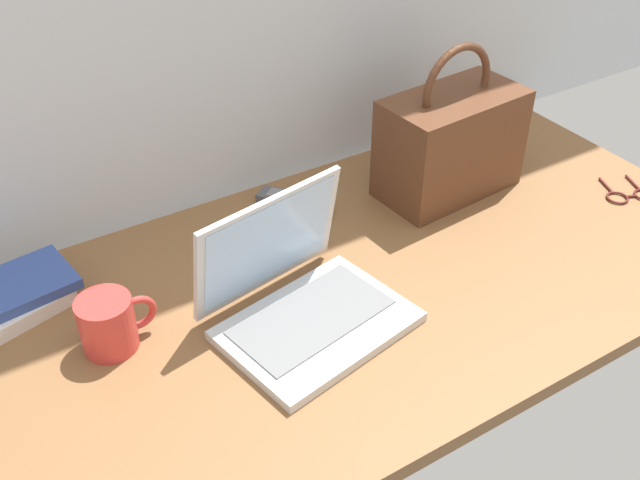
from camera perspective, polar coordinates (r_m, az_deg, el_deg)
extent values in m
cube|color=brown|center=(1.38, 1.91, -3.80)|extent=(1.60, 0.76, 0.03)
cube|color=silver|center=(1.27, -0.19, -6.61)|extent=(0.34, 0.27, 0.02)
cube|color=slate|center=(1.27, -0.64, -5.92)|extent=(0.29, 0.19, 0.00)
cube|color=silver|center=(1.28, -4.03, -0.18)|extent=(0.30, 0.10, 0.20)
cube|color=#A5C6EA|center=(1.27, -3.86, -0.26)|extent=(0.27, 0.08, 0.17)
cylinder|color=red|center=(1.26, -16.00, -6.22)|extent=(0.09, 0.09, 0.10)
torus|color=red|center=(1.27, -13.81, -5.44)|extent=(0.07, 0.01, 0.07)
cylinder|color=brown|center=(1.24, -16.32, -4.77)|extent=(0.08, 0.08, 0.00)
cube|color=#4C4C51|center=(1.57, -1.98, 2.88)|extent=(0.13, 0.16, 0.02)
cube|color=slate|center=(1.56, -1.99, 3.27)|extent=(0.09, 0.12, 0.00)
torus|color=#591E19|center=(1.72, 21.83, 3.03)|extent=(0.06, 0.06, 0.01)
cube|color=#591E19|center=(1.73, 22.74, 3.12)|extent=(0.02, 0.01, 0.00)
cube|color=#591E19|center=(1.75, 21.06, 3.95)|extent=(0.03, 0.06, 0.00)
cube|color=#591E19|center=(1.79, 22.85, 4.09)|extent=(0.03, 0.06, 0.00)
cube|color=#59331E|center=(1.60, 9.95, 7.26)|extent=(0.31, 0.18, 0.22)
torus|color=#59331E|center=(1.54, 10.45, 11.47)|extent=(0.18, 0.03, 0.18)
cube|color=silver|center=(1.42, -22.12, -4.14)|extent=(0.18, 0.18, 0.03)
cube|color=#334C99|center=(1.41, -22.35, -3.38)|extent=(0.21, 0.16, 0.02)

